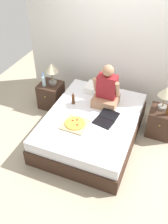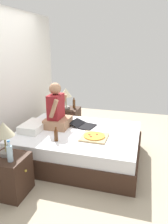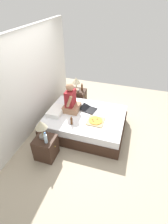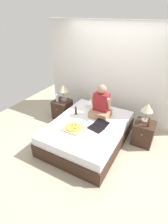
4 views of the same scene
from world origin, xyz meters
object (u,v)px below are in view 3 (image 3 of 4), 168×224
(bed, at_px, (85,123))
(lamp_on_left_nightstand, at_px, (41,126))
(person_seated, at_px, (71,101))
(laptop, at_px, (89,109))
(water_bottle, at_px, (46,139))
(beer_bottle_on_bed, at_px, (71,121))
(lamp_on_right_nightstand, at_px, (76,81))
(beer_bottle, at_px, (82,87))
(nightstand_right, at_px, (78,98))
(nightstand_left, at_px, (46,147))
(pizza_box, at_px, (96,121))

(bed, xyz_separation_m, lamp_on_left_nightstand, (-1.08, 0.62, 0.61))
(person_seated, bearing_deg, laptop, -72.49)
(bed, bearing_deg, water_bottle, 158.33)
(laptop, distance_m, beer_bottle_on_bed, 0.74)
(lamp_on_left_nightstand, bearing_deg, person_seated, -9.68)
(water_bottle, xyz_separation_m, laptop, (1.45, -0.51, -0.13))
(bed, bearing_deg, lamp_on_right_nightstand, 29.50)
(beer_bottle, xyz_separation_m, beer_bottle_on_bed, (-1.63, -0.27, -0.04))
(person_seated, xyz_separation_m, laptop, (0.14, -0.45, -0.27))
(bed, height_order, laptop, laptop)
(lamp_on_left_nightstand, relative_size, water_bottle, 1.63)
(beer_bottle, bearing_deg, nightstand_right, 125.01)
(bed, height_order, beer_bottle, beer_bottle)
(water_bottle, bearing_deg, lamp_on_left_nightstand, 49.40)
(bed, distance_m, nightstand_left, 1.26)
(water_bottle, xyz_separation_m, beer_bottle, (2.39, -0.01, -0.02))
(lamp_on_right_nightstand, bearing_deg, beer_bottle, -56.31)
(water_bottle, xyz_separation_m, person_seated, (1.31, -0.06, 0.14))
(laptop, height_order, beer_bottle_on_bed, beer_bottle_on_bed)
(lamp_on_left_nightstand, distance_m, beer_bottle, 2.29)
(lamp_on_left_nightstand, distance_m, water_bottle, 0.28)
(water_bottle, relative_size, lamp_on_right_nightstand, 0.61)
(lamp_on_left_nightstand, xyz_separation_m, beer_bottle, (2.27, -0.15, -0.23))
(person_seated, distance_m, beer_bottle_on_bed, 0.62)
(nightstand_left, height_order, laptop, laptop)
(pizza_box, relative_size, beer_bottle_on_bed, 1.85)
(person_seated, height_order, beer_bottle_on_bed, person_seated)
(lamp_on_right_nightstand, height_order, beer_bottle_on_bed, lamp_on_right_nightstand)
(lamp_on_left_nightstand, relative_size, beer_bottle, 1.96)
(lamp_on_left_nightstand, distance_m, person_seated, 1.21)
(person_seated, bearing_deg, lamp_on_left_nightstand, 170.32)
(nightstand_left, height_order, lamp_on_right_nightstand, lamp_on_right_nightstand)
(nightstand_right, height_order, beer_bottle, beer_bottle)
(lamp_on_right_nightstand, relative_size, laptop, 0.96)
(nightstand_right, xyz_separation_m, pizza_box, (-1.30, -0.89, 0.25))
(lamp_on_left_nightstand, bearing_deg, pizza_box, -46.26)
(bed, relative_size, nightstand_right, 3.83)
(laptop, distance_m, pizza_box, 0.52)
(lamp_on_right_nightstand, bearing_deg, laptop, -142.04)
(nightstand_left, distance_m, lamp_on_left_nightstand, 0.60)
(beer_bottle, height_order, beer_bottle_on_bed, beer_bottle)
(nightstand_right, xyz_separation_m, beer_bottle_on_bed, (-1.56, -0.37, 0.32))
(pizza_box, bearing_deg, lamp_on_right_nightstand, 36.65)
(lamp_on_right_nightstand, xyz_separation_m, beer_bottle_on_bed, (-1.53, -0.42, -0.27))
(bed, xyz_separation_m, beer_bottle, (1.19, 0.47, 0.38))
(beer_bottle_on_bed, bearing_deg, laptop, -18.81)
(lamp_on_left_nightstand, relative_size, laptop, 0.96)
(water_bottle, relative_size, nightstand_right, 0.52)
(water_bottle, height_order, person_seated, person_seated)
(bed, xyz_separation_m, lamp_on_right_nightstand, (1.09, 0.62, 0.61))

